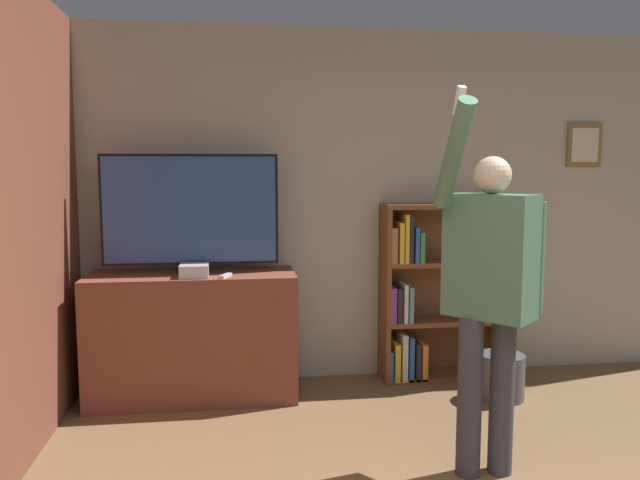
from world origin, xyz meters
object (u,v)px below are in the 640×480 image
television (191,212)px  person (489,285)px  waste_bin (501,376)px  bookshelf (429,296)px  game_console (194,271)px

television → person: person is taller
television → waste_bin: 2.50m
bookshelf → television: bearing=-175.6°
bookshelf → person: size_ratio=0.68×
game_console → bookshelf: (1.77, 0.31, -0.29)m
bookshelf → waste_bin: (0.39, -0.50, -0.50)m
bookshelf → person: person is taller
television → game_console: bearing=-81.0°
game_console → television: bearing=99.0°
television → waste_bin: size_ratio=3.80×
television → waste_bin: bearing=-9.5°
television → bookshelf: television is taller
game_console → person: 2.02m
bookshelf → game_console: bearing=-170.0°
television → person: bearing=-41.1°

